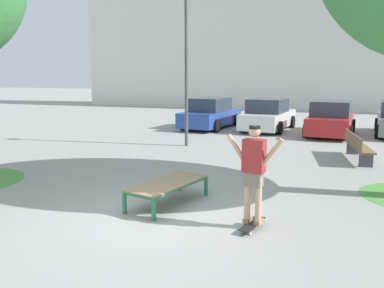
% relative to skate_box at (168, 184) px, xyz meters
% --- Properties ---
extents(ground_plane, '(120.00, 120.00, 0.00)m').
position_rel_skate_box_xyz_m(ground_plane, '(0.01, -0.88, -0.41)').
color(ground_plane, '#999993').
extents(building_facade, '(40.17, 4.00, 10.85)m').
position_rel_skate_box_xyz_m(building_facade, '(3.31, 25.19, 5.01)').
color(building_facade, silver).
rests_on(building_facade, ground).
extents(skate_box, '(1.19, 2.03, 0.46)m').
position_rel_skate_box_xyz_m(skate_box, '(0.00, 0.00, 0.00)').
color(skate_box, '#237A4C').
rests_on(skate_box, ground).
extents(skateboard, '(0.35, 0.82, 0.09)m').
position_rel_skate_box_xyz_m(skateboard, '(1.86, -0.74, -0.34)').
color(skateboard, black).
rests_on(skateboard, ground).
extents(skater, '(1.00, 0.34, 1.69)m').
position_rel_skate_box_xyz_m(skater, '(1.86, -0.74, 0.66)').
color(skater, tan).
rests_on(skater, skateboard).
extents(car_blue, '(2.33, 4.39, 1.50)m').
position_rel_skate_box_xyz_m(car_blue, '(-2.52, 11.67, 0.28)').
color(car_blue, '#28479E').
rests_on(car_blue, ground).
extents(car_white, '(2.31, 4.38, 1.50)m').
position_rel_skate_box_xyz_m(car_white, '(0.30, 11.82, 0.28)').
color(car_white, silver).
rests_on(car_white, ground).
extents(car_red, '(2.21, 4.34, 1.50)m').
position_rel_skate_box_xyz_m(car_red, '(3.13, 11.12, 0.28)').
color(car_red, red).
rests_on(car_red, ground).
extents(park_bench, '(0.76, 2.44, 0.83)m').
position_rel_skate_box_xyz_m(park_bench, '(3.91, 5.84, 0.03)').
color(park_bench, brown).
rests_on(park_bench, ground).
extents(light_post, '(0.36, 0.36, 5.83)m').
position_rel_skate_box_xyz_m(light_post, '(-1.92, 6.48, 3.41)').
color(light_post, '#4C4C51').
rests_on(light_post, ground).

